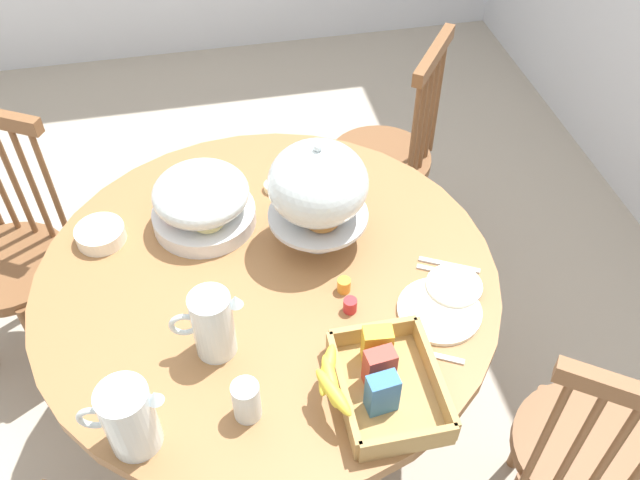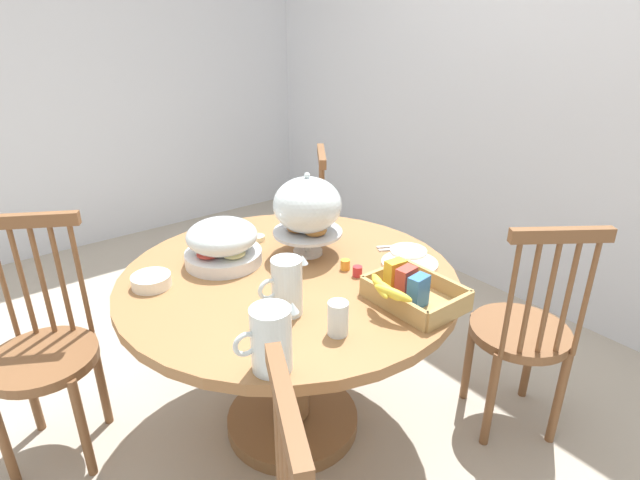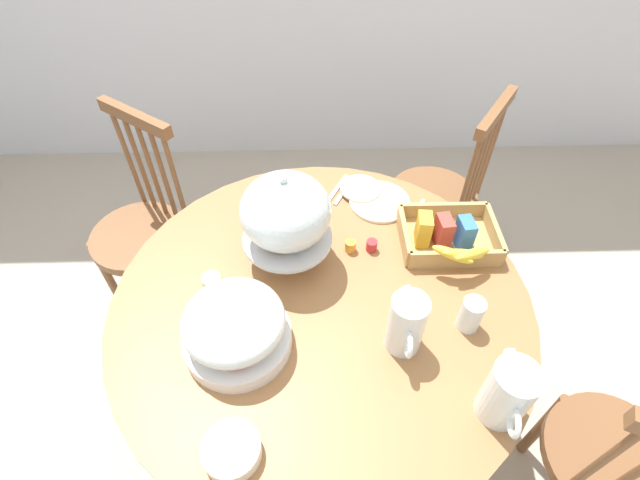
{
  "view_description": "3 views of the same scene",
  "coord_description": "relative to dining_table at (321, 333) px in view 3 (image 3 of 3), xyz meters",
  "views": [
    {
      "loc": [
        1.37,
        -0.05,
        2.13
      ],
      "look_at": [
        0.14,
        0.2,
        0.84
      ],
      "focal_mm": 38.04,
      "sensor_mm": 36.0,
      "label": 1
    },
    {
      "loc": [
        1.57,
        -0.91,
        1.64
      ],
      "look_at": [
        0.14,
        0.2,
        0.84
      ],
      "focal_mm": 28.84,
      "sensor_mm": 36.0,
      "label": 2
    },
    {
      "loc": [
        0.11,
        -0.78,
        1.9
      ],
      "look_at": [
        0.14,
        0.2,
        0.84
      ],
      "focal_mm": 26.28,
      "sensor_mm": 36.0,
      "label": 3
    }
  ],
  "objects": [
    {
      "name": "dining_table",
      "position": [
        0.0,
        0.0,
        0.0
      ],
      "size": [
        1.27,
        1.27,
        0.74
      ],
      "color": "olive",
      "rests_on": "ground_plane"
    },
    {
      "name": "drinking_glass",
      "position": [
        0.42,
        -0.1,
        0.25
      ],
      "size": [
        0.06,
        0.06,
        0.11
      ],
      "primitive_type": "cylinder",
      "color": "silver",
      "rests_on": "dining_table"
    },
    {
      "name": "pastry_stand_with_dome",
      "position": [
        -0.1,
        0.17,
        0.4
      ],
      "size": [
        0.28,
        0.28,
        0.34
      ],
      "color": "silver",
      "rests_on": "dining_table"
    },
    {
      "name": "dinner_fork",
      "position": [
        0.07,
        0.5,
        0.2
      ],
      "size": [
        0.09,
        0.16,
        0.01
      ],
      "primitive_type": "cube",
      "rotation": [
        0.0,
        0.0,
        7.36
      ],
      "color": "silver",
      "rests_on": "dining_table"
    },
    {
      "name": "jam_jar_strawberry",
      "position": [
        0.17,
        0.19,
        0.22
      ],
      "size": [
        0.04,
        0.04,
        0.04
      ],
      "primitive_type": "cylinder",
      "color": "#B7282D",
      "rests_on": "dining_table"
    },
    {
      "name": "milk_pitcher",
      "position": [
        0.22,
        -0.16,
        0.29
      ],
      "size": [
        0.1,
        0.18,
        0.19
      ],
      "color": "silver",
      "rests_on": "dining_table"
    },
    {
      "name": "soup_spoon",
      "position": [
        0.35,
        0.35,
        0.2
      ],
      "size": [
        0.09,
        0.16,
        0.01
      ],
      "primitive_type": "cube",
      "rotation": [
        0.0,
        0.0,
        7.36
      ],
      "color": "silver",
      "rests_on": "dining_table"
    },
    {
      "name": "butter_dish",
      "position": [
        -0.34,
        0.07,
        0.21
      ],
      "size": [
        0.06,
        0.06,
        0.02
      ],
      "primitive_type": "cylinder",
      "color": "beige",
      "rests_on": "dining_table"
    },
    {
      "name": "fruit_platter_covered",
      "position": [
        -0.24,
        -0.15,
        0.28
      ],
      "size": [
        0.3,
        0.3,
        0.18
      ],
      "color": "silver",
      "rests_on": "dining_table"
    },
    {
      "name": "orange_juice_pitcher",
      "position": [
        0.43,
        -0.35,
        0.28
      ],
      "size": [
        0.11,
        0.2,
        0.19
      ],
      "color": "silver",
      "rests_on": "dining_table"
    },
    {
      "name": "windsor_chair_far_side",
      "position": [
        -0.75,
        0.57,
        -0.09
      ],
      "size": [
        0.46,
        0.46,
        0.97
      ],
      "color": "brown",
      "rests_on": "ground_plane"
    },
    {
      "name": "jam_jar_apricot",
      "position": [
        0.1,
        0.19,
        0.22
      ],
      "size": [
        0.04,
        0.04,
        0.04
      ],
      "primitive_type": "cylinder",
      "color": "orange",
      "rests_on": "dining_table"
    },
    {
      "name": "china_plate_large",
      "position": [
        0.22,
        0.42,
        0.2
      ],
      "size": [
        0.22,
        0.22,
        0.01
      ],
      "primitive_type": "cylinder",
      "color": "white",
      "rests_on": "dining_table"
    },
    {
      "name": "cereal_basket",
      "position": [
        0.42,
        0.2,
        0.24
      ],
      "size": [
        0.32,
        0.3,
        0.12
      ],
      "color": "tan",
      "rests_on": "dining_table"
    },
    {
      "name": "table_knife",
      "position": [
        0.1,
        0.49,
        0.2
      ],
      "size": [
        0.09,
        0.16,
        0.01
      ],
      "primitive_type": "cube",
      "rotation": [
        0.0,
        0.0,
        7.36
      ],
      "color": "silver",
      "rests_on": "dining_table"
    },
    {
      "name": "windsor_chair_facing_door",
      "position": [
        0.56,
        0.75,
        -0.09
      ],
      "size": [
        0.46,
        0.46,
        0.97
      ],
      "color": "brown",
      "rests_on": "ground_plane"
    },
    {
      "name": "ground_plane",
      "position": [
        -0.14,
        -0.05,
        -0.54
      ],
      "size": [
        10.0,
        10.0,
        0.0
      ],
      "primitive_type": "plane",
      "color": "#A89E8E"
    },
    {
      "name": "china_plate_small",
      "position": [
        0.16,
        0.48,
        0.22
      ],
      "size": [
        0.15,
        0.15,
        0.01
      ],
      "primitive_type": "cylinder",
      "color": "white",
      "rests_on": "china_plate_large"
    },
    {
      "name": "windsor_chair_by_cabinet",
      "position": [
        0.84,
        -0.42,
        -0.09
      ],
      "size": [
        0.44,
        0.44,
        0.97
      ],
      "color": "brown",
      "rests_on": "ground_plane"
    },
    {
      "name": "cereal_bowl",
      "position": [
        -0.22,
        -0.44,
        0.22
      ],
      "size": [
        0.14,
        0.14,
        0.04
      ],
      "primitive_type": "cylinder",
      "color": "white",
      "rests_on": "dining_table"
    }
  ]
}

